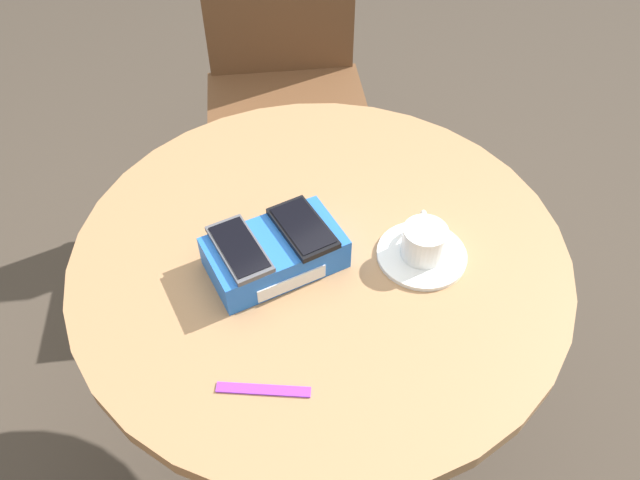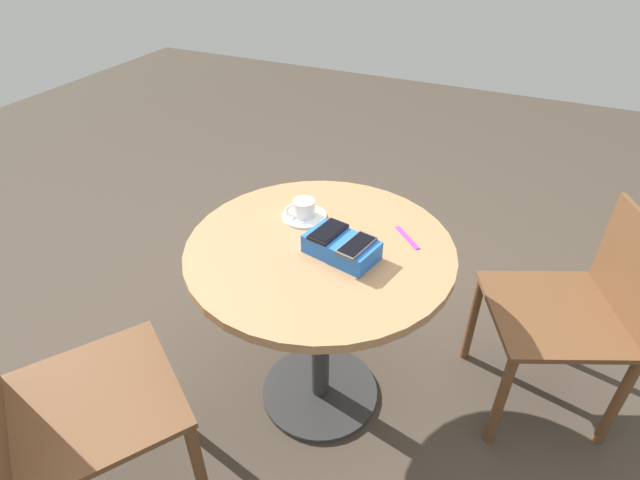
# 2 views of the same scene
# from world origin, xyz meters

# --- Properties ---
(ground_plane) EXTENTS (8.00, 8.00, 0.00)m
(ground_plane) POSITION_xyz_m (0.00, 0.00, 0.00)
(ground_plane) COLOR #42382D
(round_table) EXTENTS (0.85, 0.85, 0.72)m
(round_table) POSITION_xyz_m (0.00, 0.00, 0.57)
(round_table) COLOR #2D2D2D
(round_table) RESTS_ON ground_plane
(phone_box) EXTENTS (0.24, 0.17, 0.06)m
(phone_box) POSITION_xyz_m (-0.08, 0.02, 0.75)
(phone_box) COLOR blue
(phone_box) RESTS_ON round_table
(phone_gray) EXTENTS (0.09, 0.14, 0.01)m
(phone_gray) POSITION_xyz_m (-0.14, 0.04, 0.79)
(phone_gray) COLOR #515156
(phone_gray) RESTS_ON phone_box
(phone_black) EXTENTS (0.09, 0.14, 0.01)m
(phone_black) POSITION_xyz_m (-0.03, 0.01, 0.79)
(phone_black) COLOR black
(phone_black) RESTS_ON phone_box
(saucer) EXTENTS (0.15, 0.15, 0.01)m
(saucer) POSITION_xyz_m (0.12, -0.13, 0.73)
(saucer) COLOR white
(saucer) RESTS_ON round_table
(coffee_cup) EXTENTS (0.09, 0.09, 0.06)m
(coffee_cup) POSITION_xyz_m (0.12, -0.12, 0.76)
(coffee_cup) COLOR white
(coffee_cup) RESTS_ON saucer
(lanyard_strap) EXTENTS (0.11, 0.11, 0.00)m
(lanyard_strap) POSITION_xyz_m (-0.24, -0.15, 0.72)
(lanyard_strap) COLOR purple
(lanyard_strap) RESTS_ON round_table
(chair_near_window) EXTENTS (0.63, 0.63, 0.91)m
(chair_near_window) POSITION_xyz_m (0.46, 0.69, 0.49)
(chair_near_window) COLOR brown
(chair_near_window) RESTS_ON ground_plane
(chair_far_side) EXTENTS (0.58, 0.58, 0.80)m
(chair_far_side) POSITION_xyz_m (-0.80, -0.36, 0.44)
(chair_far_side) COLOR brown
(chair_far_side) RESTS_ON ground_plane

